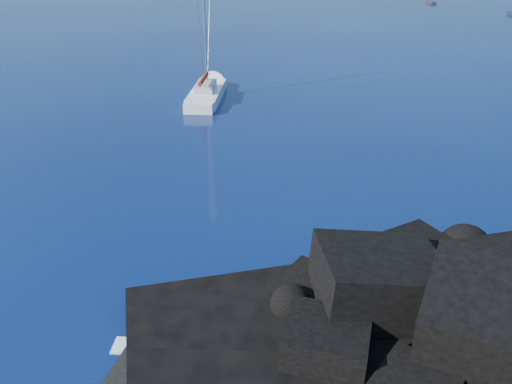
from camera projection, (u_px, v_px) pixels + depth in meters
headland at (463, 378)px, 18.13m from camera, size 24.00×24.00×3.60m
surf_foam at (254, 319)px, 20.93m from camera, size 10.00×8.00×0.06m
sailboat at (207, 99)px, 50.38m from camera, size 3.96×14.00×14.49m
distant_boat_a at (431, 3)px, 128.63m from camera, size 2.17×4.38×0.56m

